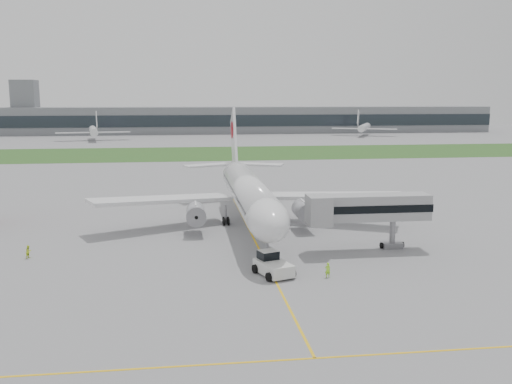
{
  "coord_description": "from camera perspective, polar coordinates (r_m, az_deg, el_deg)",
  "views": [
    {
      "loc": [
        -9.79,
        -80.13,
        19.94
      ],
      "look_at": [
        0.9,
        2.0,
        5.93
      ],
      "focal_mm": 40.0,
      "sensor_mm": 36.0,
      "label": 1
    }
  ],
  "objects": [
    {
      "name": "terminal_building",
      "position": [
        310.43,
        -5.64,
        7.17
      ],
      "size": [
        320.0,
        22.3,
        14.0
      ],
      "color": "gray",
      "rests_on": "ground"
    },
    {
      "name": "ground",
      "position": [
        83.15,
        -0.44,
        -4.27
      ],
      "size": [
        600.0,
        600.0,
        0.0
      ],
      "primitive_type": "plane",
      "color": "gray",
      "rests_on": "ground"
    },
    {
      "name": "ground_crew_far",
      "position": [
        76.52,
        -21.79,
        -5.57
      ],
      "size": [
        0.9,
        0.99,
        1.64
      ],
      "primitive_type": "imported",
      "rotation": [
        0.0,
        0.0,
        1.13
      ],
      "color": "#D3ED27",
      "rests_on": "ground"
    },
    {
      "name": "control_tower",
      "position": [
        322.89,
        -21.88,
        5.38
      ],
      "size": [
        12.0,
        12.0,
        56.0
      ],
      "primitive_type": null,
      "color": "gray",
      "rests_on": "ground"
    },
    {
      "name": "distant_aircraft_left",
      "position": [
        268.58,
        -15.92,
        4.98
      ],
      "size": [
        36.76,
        33.64,
        12.4
      ],
      "primitive_type": null,
      "rotation": [
        0.0,
        0.0,
        0.17
      ],
      "color": "silver",
      "rests_on": "ground"
    },
    {
      "name": "ground_crew_near",
      "position": [
        64.31,
        7.18,
        -7.74
      ],
      "size": [
        0.65,
        0.46,
        1.69
      ],
      "primitive_type": "imported",
      "rotation": [
        0.0,
        0.0,
        3.23
      ],
      "color": "#9DF028",
      "rests_on": "ground"
    },
    {
      "name": "airliner",
      "position": [
        86.75,
        -0.83,
        0.13
      ],
      "size": [
        48.13,
        53.95,
        17.88
      ],
      "color": "silver",
      "rests_on": "ground"
    },
    {
      "name": "pushback_tug",
      "position": [
        64.75,
        1.62,
        -7.25
      ],
      "size": [
        4.64,
        5.63,
        2.55
      ],
      "rotation": [
        0.0,
        0.0,
        0.34
      ],
      "color": "silver",
      "rests_on": "ground"
    },
    {
      "name": "safety_cone_left",
      "position": [
        65.64,
        1.07,
        -7.81
      ],
      "size": [
        0.44,
        0.44,
        0.6
      ],
      "primitive_type": "cone",
      "color": "red",
      "rests_on": "ground"
    },
    {
      "name": "safety_cone_right",
      "position": [
        65.19,
        2.04,
        -7.97
      ],
      "size": [
        0.39,
        0.39,
        0.53
      ],
      "primitive_type": "cone",
      "color": "red",
      "rests_on": "ground"
    },
    {
      "name": "distant_aircraft_right",
      "position": [
        293.1,
        10.75,
        5.54
      ],
      "size": [
        41.08,
        39.18,
        12.33
      ],
      "primitive_type": null,
      "rotation": [
        0.0,
        0.0,
        -0.42
      ],
      "color": "silver",
      "rests_on": "ground"
    },
    {
      "name": "apron_markings",
      "position": [
        78.35,
        0.01,
        -5.14
      ],
      "size": [
        70.0,
        70.0,
        0.04
      ],
      "primitive_type": null,
      "color": "yellow",
      "rests_on": "ground"
    },
    {
      "name": "jet_bridge",
      "position": [
        74.78,
        10.7,
        -1.62
      ],
      "size": [
        16.35,
        4.66,
        7.57
      ],
      "rotation": [
        0.0,
        0.0,
        -0.0
      ],
      "color": "#97979A",
      "rests_on": "ground"
    },
    {
      "name": "grass_strip",
      "position": [
        201.36,
        -4.6,
        3.89
      ],
      "size": [
        600.0,
        50.0,
        0.02
      ],
      "primitive_type": "cube",
      "color": "#2B5B22",
      "rests_on": "ground"
    }
  ]
}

